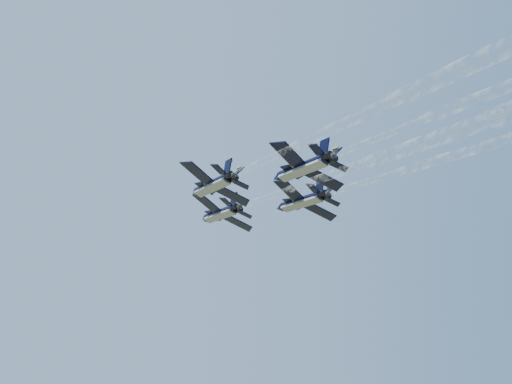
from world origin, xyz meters
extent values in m
cylinder|color=black|center=(-6.34, 9.22, 105.04)|extent=(6.73, 14.28, 2.42)
cone|color=black|center=(-8.99, 17.30, 105.04)|extent=(3.17, 3.40, 2.42)
ellipsoid|color=black|center=(-7.24, 12.76, 105.58)|extent=(2.06, 2.86, 1.24)
cube|color=gray|center=(-6.61, 9.13, 104.40)|extent=(5.56, 12.66, 1.11)
cube|color=black|center=(-9.27, 7.35, 106.46)|extent=(6.66, 6.16, 2.77)
cube|color=yellow|center=(-9.79, 9.10, 106.56)|extent=(4.73, 3.60, 2.73)
cube|color=black|center=(-2.96, 9.42, 103.42)|extent=(5.75, 3.45, 2.77)
cube|color=yellow|center=(-3.49, 11.17, 103.52)|extent=(5.59, 0.39, 2.73)
cube|color=black|center=(-6.17, 2.12, 105.98)|extent=(3.09, 2.99, 1.30)
cube|color=black|center=(-2.28, 3.40, 104.10)|extent=(2.71, 1.89, 1.30)
cube|color=black|center=(-4.65, 3.41, 106.79)|extent=(1.20, 2.40, 2.79)
cube|color=black|center=(-3.07, 3.93, 106.03)|extent=(2.65, 2.87, 2.17)
cylinder|color=black|center=(-4.45, 1.90, 105.14)|extent=(1.89, 1.71, 1.56)
cylinder|color=black|center=(-3.61, 2.17, 104.74)|extent=(1.89, 1.71, 1.56)
cylinder|color=black|center=(-9.92, -6.76, 105.04)|extent=(6.73, 14.28, 2.42)
cone|color=black|center=(-12.57, 1.33, 105.04)|extent=(3.17, 3.40, 2.42)
ellipsoid|color=black|center=(-10.83, -3.21, 105.58)|extent=(2.06, 2.86, 1.24)
cube|color=gray|center=(-10.20, -6.85, 104.40)|extent=(5.56, 12.66, 1.11)
cube|color=black|center=(-12.85, -8.62, 106.46)|extent=(6.66, 6.16, 2.77)
cube|color=yellow|center=(-13.38, -6.87, 106.56)|extent=(4.73, 3.60, 2.73)
cube|color=black|center=(-6.54, -6.55, 103.42)|extent=(5.75, 3.45, 2.77)
cube|color=yellow|center=(-7.07, -4.81, 103.52)|extent=(5.59, 0.39, 2.73)
cube|color=black|center=(-9.75, -13.85, 105.98)|extent=(3.09, 2.99, 1.30)
cube|color=black|center=(-5.86, -12.58, 104.10)|extent=(2.71, 1.89, 1.30)
cube|color=black|center=(-8.23, -12.56, 106.79)|extent=(1.20, 2.40, 2.79)
cube|color=black|center=(-6.66, -12.05, 106.03)|extent=(2.65, 2.87, 2.17)
cylinder|color=black|center=(-8.03, -14.08, 105.14)|extent=(1.89, 1.71, 1.56)
cylinder|color=black|center=(-7.20, -13.80, 104.74)|extent=(1.89, 1.71, 1.56)
cylinder|color=black|center=(7.66, -1.25, 105.04)|extent=(6.73, 14.28, 2.42)
cone|color=black|center=(5.01, 6.84, 105.04)|extent=(3.17, 3.40, 2.42)
ellipsoid|color=black|center=(6.76, 2.29, 105.58)|extent=(2.06, 2.86, 1.24)
cube|color=gray|center=(7.38, -1.34, 104.40)|extent=(5.56, 12.66, 1.11)
cube|color=black|center=(4.73, -3.11, 106.46)|extent=(6.66, 6.16, 2.77)
cube|color=yellow|center=(4.21, -1.37, 106.56)|extent=(4.73, 3.60, 2.73)
cube|color=black|center=(11.04, -1.05, 103.42)|extent=(5.75, 3.45, 2.77)
cube|color=yellow|center=(10.51, 0.70, 103.52)|extent=(5.59, 0.39, 2.73)
cube|color=black|center=(7.83, -8.34, 105.98)|extent=(3.09, 2.99, 1.30)
cube|color=black|center=(11.72, -7.07, 104.10)|extent=(2.71, 1.89, 1.30)
cube|color=black|center=(9.35, -7.06, 106.79)|extent=(1.20, 2.40, 2.79)
cube|color=black|center=(10.92, -6.54, 106.03)|extent=(2.65, 2.87, 2.17)
cylinder|color=black|center=(9.55, -8.57, 105.14)|extent=(1.89, 1.71, 1.56)
cylinder|color=black|center=(10.38, -8.30, 104.74)|extent=(1.89, 1.71, 1.56)
cylinder|color=black|center=(3.29, -17.45, 105.04)|extent=(6.73, 14.28, 2.42)
cone|color=black|center=(0.63, -9.36, 105.04)|extent=(3.17, 3.40, 2.42)
ellipsoid|color=black|center=(2.38, -13.91, 105.58)|extent=(2.06, 2.86, 1.24)
cube|color=gray|center=(3.01, -17.54, 104.40)|extent=(5.56, 12.66, 1.11)
cube|color=black|center=(0.36, -19.31, 106.46)|extent=(6.66, 6.16, 2.77)
cube|color=yellow|center=(-0.17, -17.57, 106.56)|extent=(4.73, 3.60, 2.73)
cube|color=black|center=(6.66, -17.25, 103.42)|extent=(5.75, 3.45, 2.77)
cube|color=yellow|center=(6.14, -15.50, 103.52)|extent=(5.59, 0.39, 2.73)
cube|color=black|center=(3.45, -24.55, 105.98)|extent=(3.09, 2.99, 1.30)
cube|color=black|center=(7.35, -23.27, 104.10)|extent=(2.71, 1.89, 1.30)
cube|color=black|center=(4.97, -23.26, 106.79)|extent=(1.20, 2.40, 2.79)
cube|color=black|center=(6.55, -22.74, 106.03)|extent=(2.65, 2.87, 2.17)
cylinder|color=black|center=(5.18, -24.77, 105.14)|extent=(1.89, 1.71, 1.56)
cylinder|color=black|center=(6.01, -24.50, 104.74)|extent=(1.89, 1.71, 1.56)
cylinder|color=white|center=(-0.88, -7.43, 105.04)|extent=(7.69, 20.15, 1.28)
cylinder|color=white|center=(5.23, -26.07, 105.04)|extent=(8.15, 20.30, 1.76)
cylinder|color=white|center=(11.33, -44.71, 105.04)|extent=(8.69, 20.48, 2.33)
cylinder|color=white|center=(-4.47, -23.41, 105.04)|extent=(7.69, 20.15, 1.28)
cylinder|color=white|center=(1.64, -42.04, 105.04)|extent=(8.15, 20.30, 1.76)
cylinder|color=white|center=(13.12, -17.90, 105.04)|extent=(7.69, 20.15, 1.28)
cylinder|color=white|center=(19.22, -36.54, 105.04)|extent=(8.15, 20.30, 1.76)
cylinder|color=white|center=(8.74, -34.10, 105.04)|extent=(7.69, 20.15, 1.28)
cylinder|color=white|center=(14.85, -52.74, 105.04)|extent=(8.15, 20.30, 1.76)
camera|label=1|loc=(-20.82, -99.08, 70.29)|focal=40.00mm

